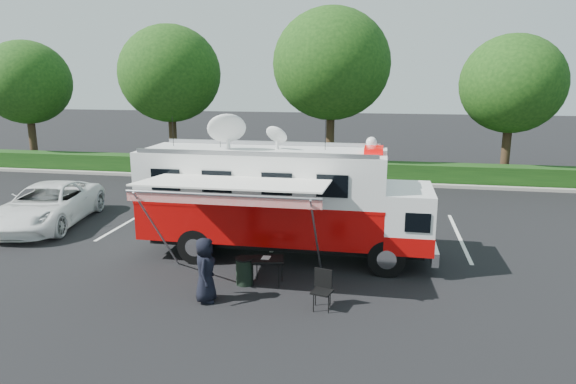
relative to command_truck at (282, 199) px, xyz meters
name	(u,v)px	position (x,y,z in m)	size (l,w,h in m)	color
ground_plane	(285,256)	(0.08, 0.00, -1.78)	(120.00, 120.00, 0.00)	black
back_border	(353,82)	(1.22, 12.90, 3.22)	(60.00, 6.14, 8.87)	#9E998E
stall_lines	(287,227)	(-0.42, 3.00, -1.78)	(24.12, 5.50, 0.01)	silver
command_truck	(282,199)	(0.00, 0.00, 0.00)	(8.67, 2.39, 4.17)	black
awning	(233,187)	(-0.78, -2.48, 0.90)	(4.73, 2.46, 2.86)	white
white_suv	(49,225)	(-9.11, 1.69, -1.78)	(2.49, 5.41, 1.50)	white
person	(207,301)	(-1.23, -3.46, -1.78)	(0.79, 0.51, 1.62)	black
folding_table	(267,260)	(0.02, -2.16, -1.12)	(0.95, 0.76, 0.71)	black
folding_chair	(323,286)	(1.61, -3.29, -1.23)	(0.54, 0.57, 0.93)	black
trash_bin	(245,271)	(-0.57, -2.29, -1.41)	(0.49, 0.49, 0.73)	black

